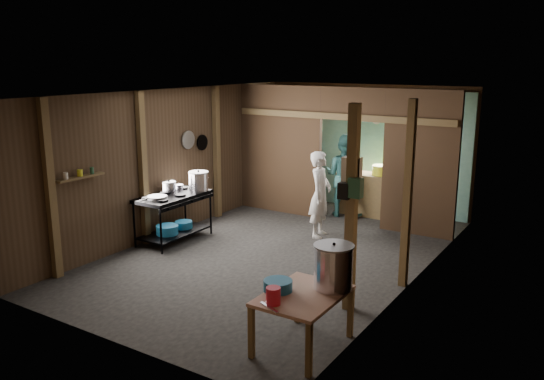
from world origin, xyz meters
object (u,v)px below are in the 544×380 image
Objects in this scene: gas_range at (174,218)px; yellow_tub at (381,170)px; stock_pot at (333,267)px; pink_bucket at (273,296)px; cook at (320,194)px; prep_table at (303,321)px; stove_pot_large at (199,182)px.

yellow_tub is (2.45, 3.38, 0.53)m from gas_range.
pink_bucket is (-0.33, -0.71, -0.15)m from stock_pot.
cook reaches higher than stock_pot.
prep_table is (3.71, -2.03, -0.10)m from gas_range.
yellow_tub is (-1.26, 5.40, 0.64)m from prep_table.
stove_pot_large is 0.23× the size of cook.
stove_pot_large is 2.17m from cook.
pink_bucket is 5.91m from yellow_tub.
prep_table is at bearing -76.83° from yellow_tub.
stock_pot is at bearing 58.43° from prep_table.
cook is (1.86, 1.09, -0.22)m from stove_pot_large.
yellow_tub reaches higher than gas_range.
stock_pot reaches higher than yellow_tub.
gas_range is 4.20m from yellow_tub.
pink_bucket is 4.28m from cook.
prep_table is 0.69× the size of cook.
cook reaches higher than pink_bucket.
cook is (-1.54, 4.00, 0.05)m from pink_bucket.
pink_bucket is at bearing -78.99° from yellow_tub.
cook is (-0.41, -1.80, -0.18)m from yellow_tub.
gas_range is at bearing 151.32° from prep_table.
stock_pot is at bearing -30.47° from stove_pot_large.
prep_table is 0.58m from pink_bucket.
stove_pot_large reaches higher than yellow_tub.
prep_table is 4.01m from cook.
pink_bucket is 0.52× the size of yellow_tub.
stock_pot is 1.48× the size of yellow_tub.
stove_pot_large is 0.69× the size of stock_pot.
stove_pot_large is 4.34m from stock_pot.
stove_pot_large is at bearing 144.54° from prep_table.
prep_table is 5.72× the size of pink_bucket.
pink_bucket is at bearing -34.08° from gas_range.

